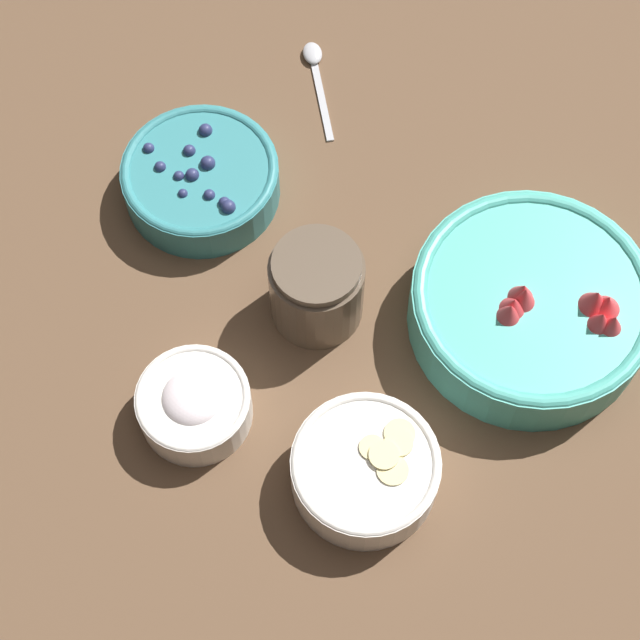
{
  "coord_description": "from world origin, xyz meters",
  "views": [
    {
      "loc": [
        0.1,
        -0.46,
        0.97
      ],
      "look_at": [
        -0.09,
        -0.04,
        0.04
      ],
      "focal_mm": 60.0,
      "sensor_mm": 36.0,
      "label": 1
    }
  ],
  "objects_px": {
    "bowl_bananas": "(365,469)",
    "bowl_cream": "(194,403)",
    "bowl_strawberries": "(532,305)",
    "bowl_blueberries": "(201,178)",
    "jar_chocolate": "(317,289)"
  },
  "relations": [
    {
      "from": "bowl_strawberries",
      "to": "bowl_cream",
      "type": "height_order",
      "value": "bowl_strawberries"
    },
    {
      "from": "bowl_strawberries",
      "to": "bowl_cream",
      "type": "xyz_separation_m",
      "value": [
        -0.26,
        -0.22,
        -0.01
      ]
    },
    {
      "from": "jar_chocolate",
      "to": "bowl_strawberries",
      "type": "bearing_deg",
      "value": 19.78
    },
    {
      "from": "bowl_strawberries",
      "to": "bowl_blueberries",
      "type": "relative_size",
      "value": 1.44
    },
    {
      "from": "bowl_strawberries",
      "to": "bowl_blueberries",
      "type": "height_order",
      "value": "bowl_strawberries"
    },
    {
      "from": "bowl_strawberries",
      "to": "bowl_bananas",
      "type": "distance_m",
      "value": 0.24
    },
    {
      "from": "bowl_strawberries",
      "to": "bowl_blueberries",
      "type": "bearing_deg",
      "value": 178.94
    },
    {
      "from": "bowl_strawberries",
      "to": "jar_chocolate",
      "type": "bearing_deg",
      "value": -160.22
    },
    {
      "from": "bowl_bananas",
      "to": "bowl_cream",
      "type": "xyz_separation_m",
      "value": [
        -0.18,
        -0.01,
        -0.0
      ]
    },
    {
      "from": "bowl_strawberries",
      "to": "jar_chocolate",
      "type": "xyz_separation_m",
      "value": [
        -0.2,
        -0.07,
        0.01
      ]
    },
    {
      "from": "bowl_strawberries",
      "to": "bowl_cream",
      "type": "relative_size",
      "value": 2.18
    },
    {
      "from": "bowl_strawberries",
      "to": "bowl_blueberries",
      "type": "distance_m",
      "value": 0.37
    },
    {
      "from": "bowl_strawberries",
      "to": "bowl_bananas",
      "type": "height_order",
      "value": "bowl_strawberries"
    },
    {
      "from": "bowl_bananas",
      "to": "bowl_cream",
      "type": "distance_m",
      "value": 0.18
    },
    {
      "from": "bowl_bananas",
      "to": "bowl_cream",
      "type": "relative_size",
      "value": 1.26
    }
  ]
}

